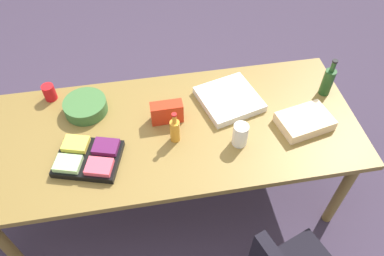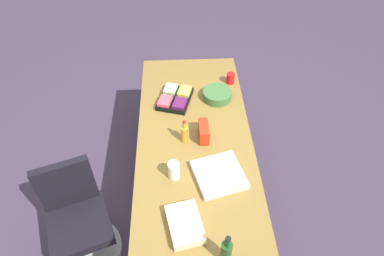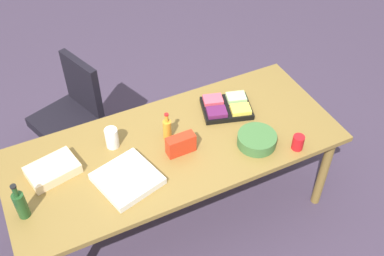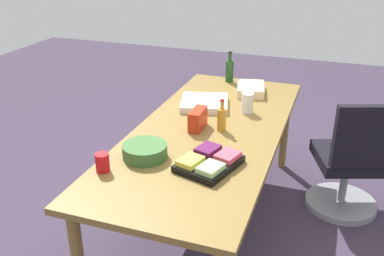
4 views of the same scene
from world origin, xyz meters
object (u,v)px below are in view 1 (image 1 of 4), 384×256
object	(u,v)px
pizza_box	(229,99)
dressing_bottle	(175,130)
chip_bag_red	(167,112)
red_solo_cup	(49,92)
sheet_cake	(305,121)
fruit_platter	(88,157)
salad_bowl	(86,106)
wine_bottle	(328,81)
conference_table	(172,136)
mayo_jar	(240,135)

from	to	relation	value
pizza_box	dressing_bottle	bearing A→B (deg)	-162.69
chip_bag_red	red_solo_cup	size ratio (longest dim) A/B	1.82
sheet_cake	fruit_platter	distance (m)	1.32
red_solo_cup	sheet_cake	bearing A→B (deg)	-18.04
fruit_platter	salad_bowl	world-z (taller)	salad_bowl
dressing_bottle	fruit_platter	size ratio (longest dim) A/B	0.53
dressing_bottle	wine_bottle	world-z (taller)	wine_bottle
conference_table	sheet_cake	bearing A→B (deg)	-7.80
sheet_cake	conference_table	bearing A→B (deg)	172.20
red_solo_cup	pizza_box	bearing A→B (deg)	-11.47
fruit_platter	chip_bag_red	bearing A→B (deg)	25.81
conference_table	chip_bag_red	size ratio (longest dim) A/B	11.73
sheet_cake	dressing_bottle	bearing A→B (deg)	178.19
fruit_platter	red_solo_cup	bearing A→B (deg)	113.93
mayo_jar	red_solo_cup	size ratio (longest dim) A/B	1.39
mayo_jar	chip_bag_red	bearing A→B (deg)	147.33
chip_bag_red	wine_bottle	world-z (taller)	wine_bottle
red_solo_cup	salad_bowl	bearing A→B (deg)	-33.96
pizza_box	sheet_cake	distance (m)	0.50
salad_bowl	mayo_jar	bearing A→B (deg)	-25.07
fruit_platter	sheet_cake	bearing A→B (deg)	2.03
mayo_jar	dressing_bottle	bearing A→B (deg)	165.93
conference_table	fruit_platter	size ratio (longest dim) A/B	5.52
sheet_cake	red_solo_cup	size ratio (longest dim) A/B	2.91
conference_table	dressing_bottle	world-z (taller)	dressing_bottle
wine_bottle	salad_bowl	distance (m)	1.58
dressing_bottle	wine_bottle	xyz separation A→B (m)	(1.04, 0.22, 0.02)
chip_bag_red	wine_bottle	size ratio (longest dim) A/B	0.72
wine_bottle	salad_bowl	xyz separation A→B (m)	(-1.58, 0.11, -0.07)
red_solo_cup	mayo_jar	bearing A→B (deg)	-27.01
pizza_box	sheet_cake	bearing A→B (deg)	-49.01
red_solo_cup	wine_bottle	bearing A→B (deg)	-8.23
chip_bag_red	pizza_box	bearing A→B (deg)	11.73
pizza_box	red_solo_cup	world-z (taller)	red_solo_cup
mayo_jar	red_solo_cup	world-z (taller)	mayo_jar
conference_table	wine_bottle	distance (m)	1.08
chip_bag_red	pizza_box	distance (m)	0.43
pizza_box	wine_bottle	distance (m)	0.66
wine_bottle	salad_bowl	bearing A→B (deg)	176.18
conference_table	dressing_bottle	xyz separation A→B (m)	(0.01, -0.09, 0.16)
dressing_bottle	salad_bowl	bearing A→B (deg)	148.18
pizza_box	wine_bottle	size ratio (longest dim) A/B	1.29
mayo_jar	wine_bottle	world-z (taller)	wine_bottle
sheet_cake	salad_bowl	bearing A→B (deg)	165.14
mayo_jar	salad_bowl	size ratio (longest dim) A/B	0.56
fruit_platter	red_solo_cup	xyz separation A→B (m)	(-0.25, 0.56, 0.02)
sheet_cake	fruit_platter	xyz separation A→B (m)	(-1.32, -0.05, -0.00)
mayo_jar	red_solo_cup	bearing A→B (deg)	152.99
conference_table	salad_bowl	size ratio (longest dim) A/B	8.61
mayo_jar	fruit_platter	bearing A→B (deg)	178.63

